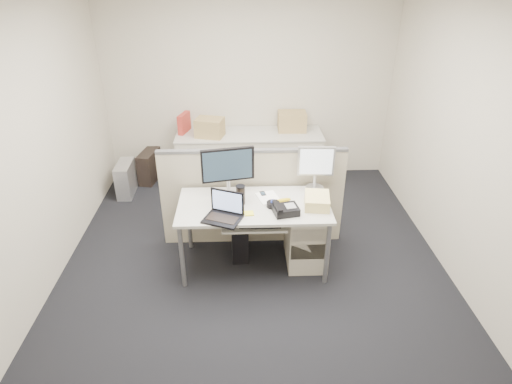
{
  "coord_description": "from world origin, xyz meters",
  "views": [
    {
      "loc": [
        -0.11,
        -3.65,
        2.86
      ],
      "look_at": [
        0.03,
        0.15,
        0.79
      ],
      "focal_mm": 30.0,
      "sensor_mm": 36.0,
      "label": 1
    }
  ],
  "objects_px": {
    "monitor_main": "(228,173)",
    "laptop": "(222,209)",
    "desk": "(254,210)",
    "desk_phone": "(286,210)"
  },
  "relations": [
    {
      "from": "desk",
      "to": "laptop",
      "type": "bearing_deg",
      "value": -136.97
    },
    {
      "from": "monitor_main",
      "to": "desk_phone",
      "type": "bearing_deg",
      "value": -44.63
    },
    {
      "from": "laptop",
      "to": "desk_phone",
      "type": "xyz_separation_m",
      "value": [
        0.6,
        0.1,
        -0.09
      ]
    },
    {
      "from": "desk",
      "to": "desk_phone",
      "type": "relative_size",
      "value": 6.51
    },
    {
      "from": "laptop",
      "to": "desk_phone",
      "type": "bearing_deg",
      "value": 31.91
    },
    {
      "from": "desk_phone",
      "to": "desk",
      "type": "bearing_deg",
      "value": 137.5
    },
    {
      "from": "laptop",
      "to": "desk",
      "type": "bearing_deg",
      "value": 65.47
    },
    {
      "from": "monitor_main",
      "to": "desk",
      "type": "bearing_deg",
      "value": -47.18
    },
    {
      "from": "monitor_main",
      "to": "desk_phone",
      "type": "xyz_separation_m",
      "value": [
        0.55,
        -0.36,
        -0.23
      ]
    },
    {
      "from": "monitor_main",
      "to": "laptop",
      "type": "bearing_deg",
      "value": -107.63
    }
  ]
}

